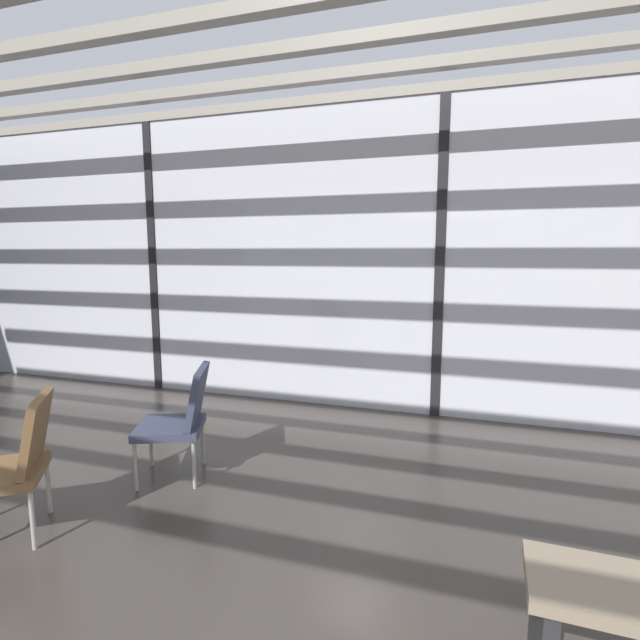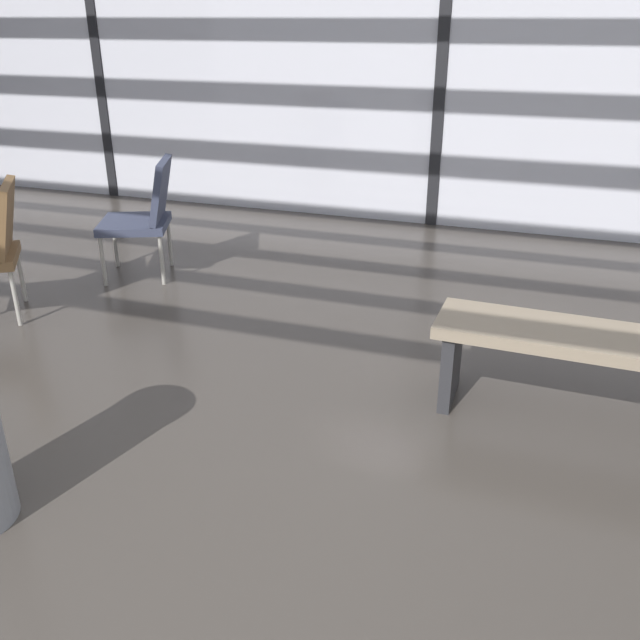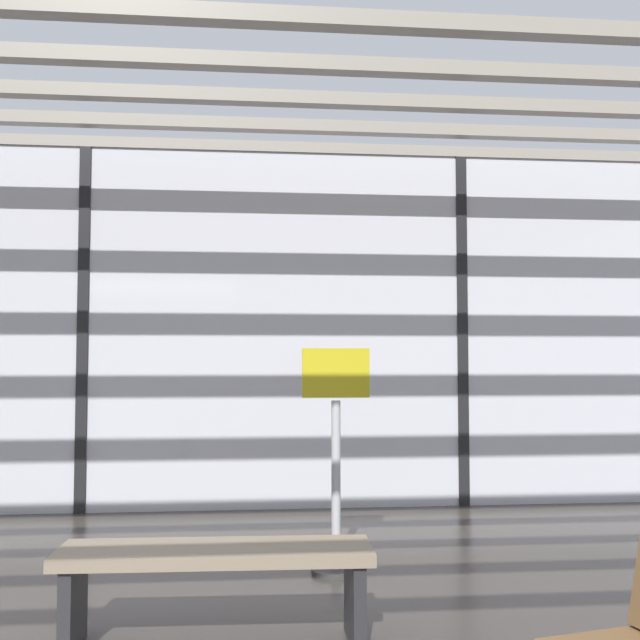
# 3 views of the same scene
# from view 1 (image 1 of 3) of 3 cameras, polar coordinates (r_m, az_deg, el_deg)

# --- Properties ---
(glass_curtain_wall) EXTENTS (14.00, 0.08, 3.30)m
(glass_curtain_wall) POSITION_cam_1_polar(r_m,az_deg,el_deg) (5.14, 14.17, 6.85)
(glass_curtain_wall) COLOR silver
(glass_curtain_wall) RESTS_ON ground
(window_mullion_0) EXTENTS (0.10, 0.12, 3.30)m
(window_mullion_0) POSITION_cam_1_polar(r_m,az_deg,el_deg) (6.40, -19.14, 6.84)
(window_mullion_0) COLOR black
(window_mullion_0) RESTS_ON ground
(window_mullion_1) EXTENTS (0.10, 0.12, 3.30)m
(window_mullion_1) POSITION_cam_1_polar(r_m,az_deg,el_deg) (5.14, 14.17, 6.85)
(window_mullion_1) COLOR black
(window_mullion_1) RESTS_ON ground
(parked_airplane) EXTENTS (13.80, 4.18, 4.18)m
(parked_airplane) POSITION_cam_1_polar(r_m,az_deg,el_deg) (10.11, 18.64, 9.61)
(parked_airplane) COLOR silver
(parked_airplane) RESTS_ON ground
(lounge_chair_2) EXTENTS (0.71, 0.70, 0.87)m
(lounge_chair_2) POSITION_cam_1_polar(r_m,az_deg,el_deg) (3.56, -32.72, -13.73)
(lounge_chair_2) COLOR brown
(lounge_chair_2) RESTS_ON ground
(lounge_chair_3) EXTENTS (0.67, 0.65, 0.87)m
(lounge_chair_3) POSITION_cam_1_polar(r_m,az_deg,el_deg) (3.90, -16.25, -10.89)
(lounge_chair_3) COLOR #33384C
(lounge_chair_3) RESTS_ON ground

